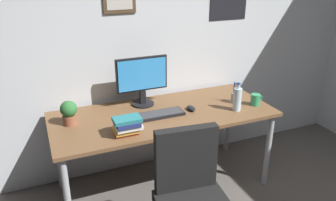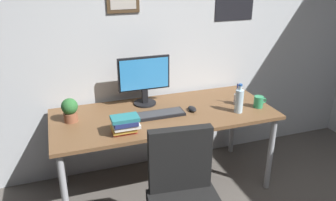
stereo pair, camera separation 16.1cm
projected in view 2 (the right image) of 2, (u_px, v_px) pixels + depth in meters
The scene contains 11 objects.
wall_back at pixel (167, 34), 3.10m from camera, with size 4.40×0.10×2.60m.
desk at pixel (164, 120), 2.87m from camera, with size 1.87×0.79×0.74m.
office_chair at pixel (184, 195), 2.16m from camera, with size 0.57×0.57×0.95m.
monitor at pixel (144, 79), 2.93m from camera, with size 0.46×0.20×0.43m.
keyboard at pixel (159, 114), 2.78m from camera, with size 0.43×0.15×0.03m.
computer_mouse at pixel (192, 109), 2.87m from camera, with size 0.06×0.11×0.04m.
water_bottle at pixel (239, 101), 2.81m from camera, with size 0.07×0.07×0.25m.
coffee_mug_near at pixel (259, 102), 2.93m from camera, with size 0.12×0.08×0.10m.
potted_plant at pixel (70, 109), 2.65m from camera, with size 0.13×0.13×0.19m.
pen_cup at pixel (238, 99), 2.99m from camera, with size 0.07×0.07×0.20m.
book_stack_left at pixel (125, 124), 2.48m from camera, with size 0.21×0.17×0.14m.
Camera 2 is at (-1.00, -0.78, 1.92)m, focal length 35.82 mm.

